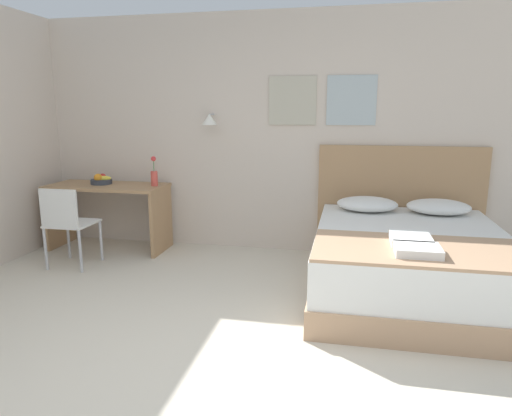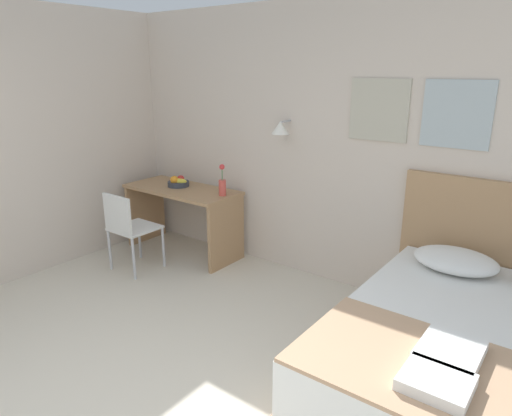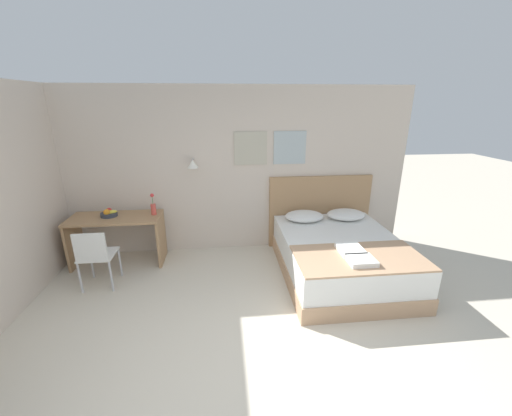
{
  "view_description": "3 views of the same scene",
  "coord_description": "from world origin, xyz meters",
  "px_view_note": "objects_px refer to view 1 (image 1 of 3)",
  "views": [
    {
      "loc": [
        0.99,
        -2.18,
        1.59
      ],
      "look_at": [
        0.19,
        1.72,
        0.74
      ],
      "focal_mm": 32.0,
      "sensor_mm": 36.0,
      "label": 1
    },
    {
      "loc": [
        1.9,
        -0.88,
        2.05
      ],
      "look_at": [
        -0.24,
        1.95,
        0.95
      ],
      "focal_mm": 32.0,
      "sensor_mm": 36.0,
      "label": 2
    },
    {
      "loc": [
        -0.1,
        -2.06,
        2.4
      ],
      "look_at": [
        0.34,
        1.98,
        1.02
      ],
      "focal_mm": 22.0,
      "sensor_mm": 36.0,
      "label": 3
    }
  ],
  "objects_px": {
    "headboard": "(399,203)",
    "desk_chair": "(66,220)",
    "folded_towel_mid_bed": "(418,250)",
    "desk": "(108,203)",
    "folded_towel_near_foot": "(410,239)",
    "flower_vase": "(154,175)",
    "pillow_right": "(439,207)",
    "bed": "(409,263)",
    "pillow_left": "(367,204)",
    "throw_blanket": "(421,250)",
    "fruit_bowl": "(101,180)"
  },
  "relations": [
    {
      "from": "headboard",
      "to": "desk_chair",
      "type": "relative_size",
      "value": 2.07
    },
    {
      "from": "folded_towel_mid_bed",
      "to": "desk",
      "type": "distance_m",
      "value": 3.55
    },
    {
      "from": "folded_towel_near_foot",
      "to": "folded_towel_mid_bed",
      "type": "bearing_deg",
      "value": -87.04
    },
    {
      "from": "flower_vase",
      "to": "headboard",
      "type": "bearing_deg",
      "value": 6.09
    },
    {
      "from": "pillow_right",
      "to": "bed",
      "type": "bearing_deg",
      "value": -114.85
    },
    {
      "from": "folded_towel_mid_bed",
      "to": "desk",
      "type": "bearing_deg",
      "value": 155.3
    },
    {
      "from": "folded_towel_near_foot",
      "to": "desk_chair",
      "type": "distance_m",
      "value": 3.31
    },
    {
      "from": "flower_vase",
      "to": "pillow_left",
      "type": "bearing_deg",
      "value": -0.61
    },
    {
      "from": "bed",
      "to": "throw_blanket",
      "type": "distance_m",
      "value": 0.67
    },
    {
      "from": "pillow_left",
      "to": "pillow_right",
      "type": "relative_size",
      "value": 1.0
    },
    {
      "from": "throw_blanket",
      "to": "desk_chair",
      "type": "xyz_separation_m",
      "value": [
        -3.33,
        0.62,
        -0.08
      ]
    },
    {
      "from": "pillow_left",
      "to": "flower_vase",
      "type": "distance_m",
      "value": 2.36
    },
    {
      "from": "folded_towel_mid_bed",
      "to": "desk_chair",
      "type": "relative_size",
      "value": 0.37
    },
    {
      "from": "headboard",
      "to": "pillow_right",
      "type": "relative_size",
      "value": 2.83
    },
    {
      "from": "folded_towel_near_foot",
      "to": "throw_blanket",
      "type": "bearing_deg",
      "value": -66.35
    },
    {
      "from": "folded_towel_mid_bed",
      "to": "desk",
      "type": "height_order",
      "value": "desk"
    },
    {
      "from": "pillow_right",
      "to": "folded_towel_mid_bed",
      "type": "bearing_deg",
      "value": -104.83
    },
    {
      "from": "pillow_left",
      "to": "pillow_right",
      "type": "distance_m",
      "value": 0.7
    },
    {
      "from": "headboard",
      "to": "throw_blanket",
      "type": "bearing_deg",
      "value": -90.0
    },
    {
      "from": "bed",
      "to": "fruit_bowl",
      "type": "height_order",
      "value": "fruit_bowl"
    },
    {
      "from": "pillow_left",
      "to": "throw_blanket",
      "type": "bearing_deg",
      "value": -75.57
    },
    {
      "from": "throw_blanket",
      "to": "desk_chair",
      "type": "height_order",
      "value": "desk_chair"
    },
    {
      "from": "bed",
      "to": "folded_towel_mid_bed",
      "type": "relative_size",
      "value": 6.59
    },
    {
      "from": "bed",
      "to": "desk_chair",
      "type": "distance_m",
      "value": 3.34
    },
    {
      "from": "desk_chair",
      "to": "folded_towel_mid_bed",
      "type": "bearing_deg",
      "value": -13.08
    },
    {
      "from": "fruit_bowl",
      "to": "folded_towel_mid_bed",
      "type": "bearing_deg",
      "value": -24.6
    },
    {
      "from": "pillow_right",
      "to": "throw_blanket",
      "type": "xyz_separation_m",
      "value": [
        -0.35,
        -1.35,
        -0.06
      ]
    },
    {
      "from": "fruit_bowl",
      "to": "desk_chair",
      "type": "bearing_deg",
      "value": -88.14
    },
    {
      "from": "desk_chair",
      "to": "flower_vase",
      "type": "relative_size",
      "value": 2.52
    },
    {
      "from": "folded_towel_near_foot",
      "to": "desk_chair",
      "type": "relative_size",
      "value": 0.43
    },
    {
      "from": "pillow_right",
      "to": "flower_vase",
      "type": "height_order",
      "value": "flower_vase"
    },
    {
      "from": "headboard",
      "to": "pillow_right",
      "type": "height_order",
      "value": "headboard"
    },
    {
      "from": "headboard",
      "to": "pillow_left",
      "type": "height_order",
      "value": "headboard"
    },
    {
      "from": "folded_towel_mid_bed",
      "to": "fruit_bowl",
      "type": "bearing_deg",
      "value": 155.4
    },
    {
      "from": "pillow_right",
      "to": "flower_vase",
      "type": "xyz_separation_m",
      "value": [
        -3.05,
        0.03,
        0.23
      ]
    },
    {
      "from": "desk_chair",
      "to": "fruit_bowl",
      "type": "relative_size",
      "value": 3.36
    },
    {
      "from": "headboard",
      "to": "desk_chair",
      "type": "bearing_deg",
      "value": -162.54
    },
    {
      "from": "headboard",
      "to": "pillow_left",
      "type": "xyz_separation_m",
      "value": [
        -0.35,
        -0.31,
        0.04
      ]
    },
    {
      "from": "desk",
      "to": "desk_chair",
      "type": "height_order",
      "value": "desk_chair"
    },
    {
      "from": "pillow_left",
      "to": "flower_vase",
      "type": "bearing_deg",
      "value": 179.39
    },
    {
      "from": "headboard",
      "to": "folded_towel_mid_bed",
      "type": "distance_m",
      "value": 1.81
    },
    {
      "from": "desk_chair",
      "to": "bed",
      "type": "bearing_deg",
      "value": -0.29
    },
    {
      "from": "pillow_right",
      "to": "throw_blanket",
      "type": "height_order",
      "value": "pillow_right"
    },
    {
      "from": "bed",
      "to": "folded_towel_near_foot",
      "type": "distance_m",
      "value": 0.58
    },
    {
      "from": "headboard",
      "to": "desk_chair",
      "type": "distance_m",
      "value": 3.5
    },
    {
      "from": "bed",
      "to": "pillow_right",
      "type": "xyz_separation_m",
      "value": [
        0.35,
        0.75,
        0.36
      ]
    },
    {
      "from": "bed",
      "to": "fruit_bowl",
      "type": "relative_size",
      "value": 8.26
    },
    {
      "from": "folded_towel_near_foot",
      "to": "fruit_bowl",
      "type": "bearing_deg",
      "value": 159.59
    },
    {
      "from": "bed",
      "to": "pillow_left",
      "type": "relative_size",
      "value": 3.36
    },
    {
      "from": "pillow_right",
      "to": "folded_towel_mid_bed",
      "type": "distance_m",
      "value": 1.55
    }
  ]
}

